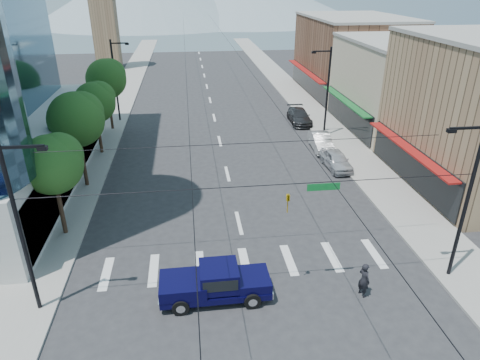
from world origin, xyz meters
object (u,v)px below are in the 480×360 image
(pedestrian, at_px, (364,280))
(parked_car_near, at_px, (336,160))
(parked_car_far, at_px, (299,116))
(pickup_truck, at_px, (215,282))
(parked_car_mid, at_px, (321,142))

(pedestrian, relative_size, parked_car_near, 0.44)
(parked_car_near, distance_m, parked_car_far, 12.77)
(pickup_truck, distance_m, parked_car_near, 19.13)
(pickup_truck, distance_m, pedestrian, 7.63)
(pedestrian, bearing_deg, parked_car_mid, -31.33)
(parked_car_near, xyz_separation_m, parked_car_mid, (0.00, 4.52, 0.02))
(pedestrian, xyz_separation_m, parked_car_near, (3.93, 15.98, -0.21))
(pedestrian, height_order, parked_car_far, pedestrian)
(pickup_truck, xyz_separation_m, parked_car_near, (11.52, 15.27, -0.24))
(pedestrian, distance_m, parked_car_near, 16.46)
(pickup_truck, xyz_separation_m, parked_car_far, (11.52, 28.04, -0.23))
(pedestrian, distance_m, parked_car_mid, 20.87)
(parked_car_mid, bearing_deg, parked_car_near, -87.08)
(pickup_truck, bearing_deg, parked_car_near, 52.53)
(pedestrian, bearing_deg, pickup_truck, 64.20)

